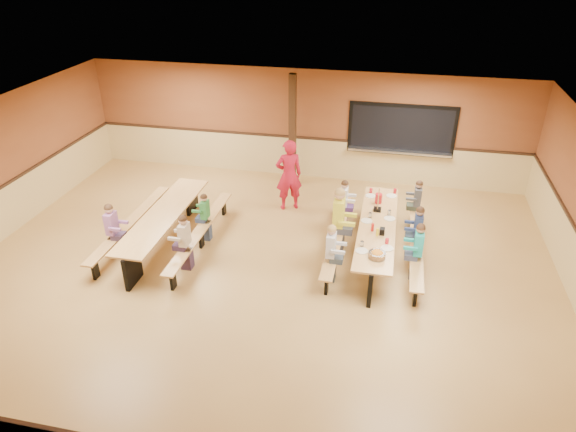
# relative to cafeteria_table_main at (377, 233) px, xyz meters

# --- Properties ---
(ground) EXTENTS (12.00, 12.00, 0.00)m
(ground) POSITION_rel_cafeteria_table_main_xyz_m (-2.27, -1.22, -0.53)
(ground) COLOR #A57A3E
(ground) RESTS_ON ground
(room_envelope) EXTENTS (12.04, 10.04, 3.02)m
(room_envelope) POSITION_rel_cafeteria_table_main_xyz_m (-2.27, -1.22, 0.16)
(room_envelope) COLOR brown
(room_envelope) RESTS_ON ground
(kitchen_pass_through) EXTENTS (2.78, 0.28, 1.38)m
(kitchen_pass_through) POSITION_rel_cafeteria_table_main_xyz_m (0.33, 3.74, 0.96)
(kitchen_pass_through) COLOR black
(kitchen_pass_through) RESTS_ON ground
(structural_post) EXTENTS (0.18, 0.18, 3.00)m
(structural_post) POSITION_rel_cafeteria_table_main_xyz_m (-2.47, 3.18, 0.97)
(structural_post) COLOR black
(structural_post) RESTS_ON ground
(cafeteria_table_main) EXTENTS (1.91, 3.70, 0.74)m
(cafeteria_table_main) POSITION_rel_cafeteria_table_main_xyz_m (0.00, 0.00, 0.00)
(cafeteria_table_main) COLOR tan
(cafeteria_table_main) RESTS_ON ground
(cafeteria_table_second) EXTENTS (1.91, 3.70, 0.74)m
(cafeteria_table_second) POSITION_rel_cafeteria_table_main_xyz_m (-4.57, -0.48, 0.00)
(cafeteria_table_second) COLOR tan
(cafeteria_table_second) RESTS_ON ground
(seated_child_white_left) EXTENTS (0.37, 0.31, 1.22)m
(seated_child_white_left) POSITION_rel_cafeteria_table_main_xyz_m (-0.83, -1.10, 0.08)
(seated_child_white_left) COLOR silver
(seated_child_white_left) RESTS_ON ground
(seated_adult_yellow) EXTENTS (0.48, 0.39, 1.44)m
(seated_adult_yellow) POSITION_rel_cafeteria_table_main_xyz_m (-0.83, 0.06, 0.19)
(seated_adult_yellow) COLOR yellow
(seated_adult_yellow) RESTS_ON ground
(seated_child_grey_left) EXTENTS (0.35, 0.28, 1.16)m
(seated_child_grey_left) POSITION_rel_cafeteria_table_main_xyz_m (-0.83, 1.07, 0.06)
(seated_child_grey_left) COLOR silver
(seated_child_grey_left) RESTS_ON ground
(seated_child_teal_right) EXTENTS (0.37, 0.30, 1.21)m
(seated_child_teal_right) POSITION_rel_cafeteria_table_main_xyz_m (0.83, -0.68, 0.08)
(seated_child_teal_right) COLOR teal
(seated_child_teal_right) RESTS_ON ground
(seated_child_navy_right) EXTENTS (0.36, 0.30, 1.19)m
(seated_child_navy_right) POSITION_rel_cafeteria_table_main_xyz_m (0.83, 0.06, 0.07)
(seated_child_navy_right) COLOR navy
(seated_child_navy_right) RESTS_ON ground
(seated_child_char_right) EXTENTS (0.34, 0.28, 1.16)m
(seated_child_char_right) POSITION_rel_cafeteria_table_main_xyz_m (0.83, 1.44, 0.05)
(seated_child_char_right) COLOR #44474E
(seated_child_char_right) RESTS_ON ground
(seated_child_purple_sec) EXTENTS (0.37, 0.31, 1.22)m
(seated_child_purple_sec) POSITION_rel_cafeteria_table_main_xyz_m (-5.39, -1.20, 0.08)
(seated_child_purple_sec) COLOR #905990
(seated_child_purple_sec) RESTS_ON ground
(seated_child_green_sec) EXTENTS (0.32, 0.26, 1.11)m
(seated_child_green_sec) POSITION_rel_cafeteria_table_main_xyz_m (-3.74, -0.14, 0.03)
(seated_child_green_sec) COLOR #307C3A
(seated_child_green_sec) RESTS_ON ground
(seated_child_tan_sec) EXTENTS (0.37, 0.30, 1.21)m
(seated_child_tan_sec) POSITION_rel_cafeteria_table_main_xyz_m (-3.74, -1.31, 0.08)
(seated_child_tan_sec) COLOR beige
(seated_child_tan_sec) RESTS_ON ground
(standing_woman) EXTENTS (0.78, 0.67, 1.80)m
(standing_woman) POSITION_rel_cafeteria_table_main_xyz_m (-2.26, 1.72, 0.37)
(standing_woman) COLOR red
(standing_woman) RESTS_ON ground
(punch_pitcher) EXTENTS (0.16, 0.16, 0.22)m
(punch_pitcher) POSITION_rel_cafeteria_table_main_xyz_m (-0.05, 1.00, 0.32)
(punch_pitcher) COLOR red
(punch_pitcher) RESTS_ON cafeteria_table_main
(chip_bowl) EXTENTS (0.32, 0.32, 0.15)m
(chip_bowl) POSITION_rel_cafeteria_table_main_xyz_m (0.06, -1.27, 0.29)
(chip_bowl) COLOR orange
(chip_bowl) RESTS_ON cafeteria_table_main
(napkin_dispenser) EXTENTS (0.10, 0.14, 0.13)m
(napkin_dispenser) POSITION_rel_cafeteria_table_main_xyz_m (0.11, -0.37, 0.28)
(napkin_dispenser) COLOR black
(napkin_dispenser) RESTS_ON cafeteria_table_main
(condiment_mustard) EXTENTS (0.06, 0.06, 0.17)m
(condiment_mustard) POSITION_rel_cafeteria_table_main_xyz_m (0.02, -0.46, 0.30)
(condiment_mustard) COLOR yellow
(condiment_mustard) RESTS_ON cafeteria_table_main
(condiment_ketchup) EXTENTS (0.06, 0.06, 0.17)m
(condiment_ketchup) POSITION_rel_cafeteria_table_main_xyz_m (-0.09, -0.29, 0.30)
(condiment_ketchup) COLOR #B2140F
(condiment_ketchup) RESTS_ON cafeteria_table_main
(table_paddle) EXTENTS (0.16, 0.16, 0.56)m
(table_paddle) POSITION_rel_cafeteria_table_main_xyz_m (-0.04, 0.62, 0.35)
(table_paddle) COLOR black
(table_paddle) RESTS_ON cafeteria_table_main
(place_settings) EXTENTS (0.65, 3.30, 0.11)m
(place_settings) POSITION_rel_cafeteria_table_main_xyz_m (0.00, -0.00, 0.27)
(place_settings) COLOR beige
(place_settings) RESTS_ON cafeteria_table_main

